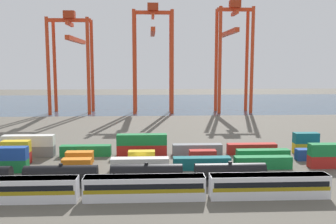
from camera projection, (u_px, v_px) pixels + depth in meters
ground_plane at (143, 132)px, 123.02m from camera, size 420.00×420.00×0.00m
harbour_water at (146, 103)px, 215.18m from camera, size 400.00×110.00×0.01m
passenger_train at (144, 187)px, 61.45m from camera, size 61.18×3.14×3.90m
freight_tank_row at (104, 175)px, 68.27m from camera, size 59.29×2.83×4.29m
shipping_container_2 at (13, 166)px, 77.38m from camera, size 6.04×2.44×2.60m
shipping_container_3 at (12, 153)px, 77.05m from camera, size 6.04×2.44×2.60m
shipping_container_4 at (77, 165)px, 78.02m from camera, size 6.04×2.44×2.60m
shipping_container_5 at (140, 164)px, 78.65m from camera, size 12.10×2.44×2.60m
shipping_container_6 at (202, 163)px, 79.29m from camera, size 12.10×2.44×2.60m
shipping_container_7 at (263, 162)px, 79.92m from camera, size 12.10×2.44×2.60m
shipping_container_8 at (323, 162)px, 80.55m from camera, size 6.04×2.44×2.60m
shipping_container_9 at (323, 150)px, 80.22m from camera, size 6.04×2.44×2.60m
shipping_container_10 at (17, 158)px, 83.70m from camera, size 6.04×2.44×2.60m
shipping_container_11 at (16, 146)px, 83.36m from camera, size 6.04×2.44×2.60m
shipping_container_12 at (80, 157)px, 84.37m from camera, size 6.04×2.44×2.60m
shipping_container_13 at (142, 156)px, 85.05m from camera, size 6.04×2.44×2.60m
shipping_container_14 at (203, 156)px, 85.72m from camera, size 6.04×2.44×2.60m
shipping_container_15 at (263, 155)px, 86.40m from camera, size 12.10×2.44×2.60m
shipping_container_16 at (322, 154)px, 87.07m from camera, size 12.10×2.44×2.60m
shipping_container_17 at (29, 151)px, 90.11m from camera, size 12.10×2.44×2.60m
shipping_container_18 at (28, 141)px, 89.78m from camera, size 12.10×2.44×2.60m
shipping_container_19 at (86, 151)px, 90.77m from camera, size 12.10×2.44×2.60m
shipping_container_20 at (142, 150)px, 91.42m from camera, size 12.10×2.44×2.60m
shipping_container_21 at (142, 139)px, 91.09m from camera, size 12.10×2.44×2.60m
shipping_container_22 at (197, 149)px, 92.08m from camera, size 12.10×2.44×2.60m
shipping_container_23 at (252, 149)px, 92.74m from camera, size 12.10×2.44×2.60m
shipping_container_24 at (305, 148)px, 93.40m from camera, size 6.04×2.44×2.60m
shipping_container_25 at (306, 138)px, 93.07m from camera, size 6.04×2.44×2.60m
gantry_crane_west at (72, 51)px, 170.72m from camera, size 18.74×41.37×45.18m
gantry_crane_central at (153, 47)px, 171.02m from camera, size 18.21×33.42×48.73m
gantry_crane_east at (233, 46)px, 173.46m from camera, size 16.04×38.81×50.27m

